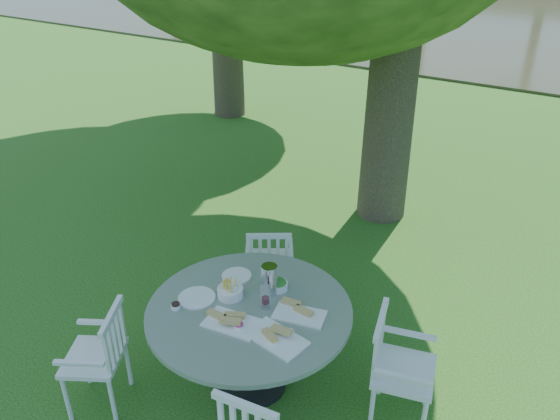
# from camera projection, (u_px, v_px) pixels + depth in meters

# --- Properties ---
(ground) EXTENTS (140.00, 140.00, 0.00)m
(ground) POSITION_uv_depth(u_px,v_px,m) (269.00, 293.00, 5.44)
(ground) COLOR #15430D
(ground) RESTS_ON ground
(table) EXTENTS (1.53, 1.53, 0.75)m
(table) POSITION_uv_depth(u_px,v_px,m) (250.00, 322.00, 4.09)
(table) COLOR black
(table) RESTS_ON ground
(chair_ne) EXTENTS (0.53, 0.55, 0.90)m
(chair_ne) POSITION_uv_depth(u_px,v_px,m) (392.00, 362.00, 3.85)
(chair_ne) COLOR white
(chair_ne) RESTS_ON ground
(chair_nw) EXTENTS (0.55, 0.55, 0.81)m
(chair_nw) POSITION_uv_depth(u_px,v_px,m) (269.00, 260.00, 5.11)
(chair_nw) COLOR white
(chair_nw) RESTS_ON ground
(chair_sw) EXTENTS (0.57, 0.58, 0.86)m
(chair_sw) POSITION_uv_depth(u_px,v_px,m) (104.00, 352.00, 3.98)
(chair_sw) COLOR white
(chair_sw) RESTS_ON ground
(tableware) EXTENTS (1.13, 0.76, 0.25)m
(tableware) POSITION_uv_depth(u_px,v_px,m) (253.00, 298.00, 4.06)
(tableware) COLOR white
(tableware) RESTS_ON table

